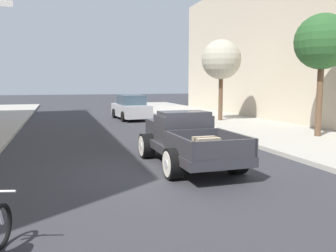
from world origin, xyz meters
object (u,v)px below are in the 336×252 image
Objects in this scene: car_background_silver at (131,108)px; street_tree_nearest at (322,43)px; hotrod_truck_gunmetal at (184,139)px; street_tree_second at (221,60)px.

street_tree_nearest reaches higher than car_background_silver.
hotrod_truck_gunmetal is 1.01× the size of street_tree_second.
street_tree_nearest reaches higher than hotrod_truck_gunmetal.
car_background_silver is 0.90× the size of street_tree_second.
street_tree_nearest is 1.05× the size of street_tree_second.
street_tree_second reaches higher than hotrod_truck_gunmetal.
car_background_silver is 12.81m from street_tree_nearest.
car_background_silver reaches higher than hotrod_truck_gunmetal.
street_tree_nearest is at bearing 19.99° from hotrod_truck_gunmetal.
street_tree_second is (-1.13, 7.28, -0.29)m from street_tree_nearest.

